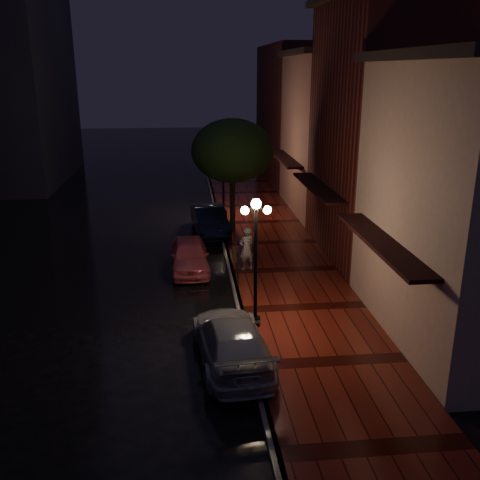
# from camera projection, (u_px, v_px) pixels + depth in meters

# --- Properties ---
(ground) EXTENTS (120.00, 120.00, 0.00)m
(ground) POSITION_uv_depth(u_px,v_px,m) (231.00, 275.00, 22.49)
(ground) COLOR black
(ground) RESTS_ON ground
(sidewalk) EXTENTS (4.50, 60.00, 0.15)m
(sidewalk) POSITION_uv_depth(u_px,v_px,m) (284.00, 271.00, 22.69)
(sidewalk) COLOR #4B130D
(sidewalk) RESTS_ON ground
(curb) EXTENTS (0.25, 60.00, 0.15)m
(curb) POSITION_uv_depth(u_px,v_px,m) (231.00, 273.00, 22.47)
(curb) COLOR #595451
(curb) RESTS_ON ground
(storefront_near) EXTENTS (5.00, 8.00, 8.50)m
(storefront_near) POSITION_uv_depth(u_px,v_px,m) (478.00, 208.00, 16.20)
(storefront_near) COLOR gray
(storefront_near) RESTS_ON ground
(storefront_mid) EXTENTS (5.00, 8.00, 11.00)m
(storefront_mid) POSITION_uv_depth(u_px,v_px,m) (386.00, 135.00, 23.39)
(storefront_mid) COLOR #511914
(storefront_mid) RESTS_ON ground
(storefront_far) EXTENTS (5.00, 8.00, 9.00)m
(storefront_far) POSITION_uv_depth(u_px,v_px,m) (335.00, 136.00, 31.28)
(storefront_far) COLOR #8C5951
(storefront_far) RESTS_ON ground
(storefront_extra) EXTENTS (5.00, 12.00, 10.00)m
(storefront_extra) POSITION_uv_depth(u_px,v_px,m) (300.00, 114.00, 40.60)
(storefront_extra) COLOR #511914
(storefront_extra) RESTS_ON ground
(streetlamp_near) EXTENTS (0.96, 0.36, 4.31)m
(streetlamp_near) POSITION_uv_depth(u_px,v_px,m) (256.00, 256.00, 17.00)
(streetlamp_near) COLOR black
(streetlamp_near) RESTS_ON sidewalk
(streetlamp_far) EXTENTS (0.96, 0.36, 4.31)m
(streetlamp_far) POSITION_uv_depth(u_px,v_px,m) (223.00, 174.00, 30.26)
(streetlamp_far) COLOR black
(streetlamp_far) RESTS_ON sidewalk
(street_tree) EXTENTS (4.16, 4.16, 5.80)m
(street_tree) POSITION_uv_depth(u_px,v_px,m) (233.00, 153.00, 26.93)
(street_tree) COLOR black
(street_tree) RESTS_ON sidewalk
(pink_car) EXTENTS (1.68, 3.99, 1.35)m
(pink_car) POSITION_uv_depth(u_px,v_px,m) (190.00, 255.00, 22.81)
(pink_car) COLOR #CA5361
(pink_car) RESTS_ON ground
(navy_car) EXTENTS (2.01, 4.61, 1.47)m
(navy_car) POSITION_uv_depth(u_px,v_px,m) (210.00, 220.00, 27.88)
(navy_car) COLOR black
(navy_car) RESTS_ON ground
(silver_car) EXTENTS (2.37, 4.98, 1.40)m
(silver_car) POSITION_uv_depth(u_px,v_px,m) (232.00, 341.00, 15.60)
(silver_car) COLOR #9E9EA5
(silver_car) RESTS_ON ground
(woman_with_umbrella) EXTENTS (1.07, 1.09, 2.58)m
(woman_with_umbrella) POSITION_uv_depth(u_px,v_px,m) (247.00, 231.00, 22.19)
(woman_with_umbrella) COLOR white
(woman_with_umbrella) RESTS_ON sidewalk
(parking_meter) EXTENTS (0.13, 0.10, 1.35)m
(parking_meter) POSITION_uv_depth(u_px,v_px,m) (238.00, 264.00, 20.95)
(parking_meter) COLOR black
(parking_meter) RESTS_ON sidewalk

